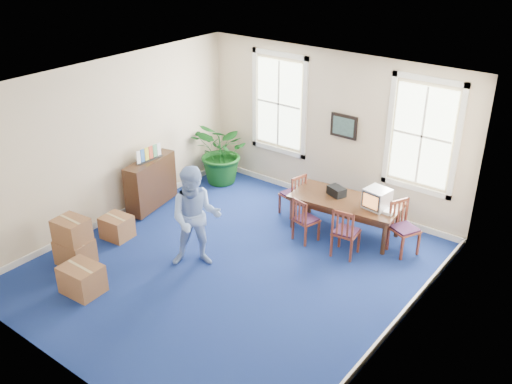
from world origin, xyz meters
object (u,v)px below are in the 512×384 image
Objects in this scene: potted_plant at (223,153)px; man at (196,218)px; cardboard_boxes at (87,242)px; credenza at (151,184)px; conference_table at (344,216)px; crt_tv at (377,199)px; chair_near_left at (306,219)px.

man is at bearing -57.50° from potted_plant.
cardboard_boxes is at bearing 179.90° from man.
potted_plant reaches higher than credenza.
credenza reaches higher than conference_table.
potted_plant is (0.42, 1.82, 0.22)m from credenza.
conference_table is 3.32m from potted_plant.
conference_table is 0.81m from crt_tv.
conference_table is 1.12× the size of man.
conference_table is at bearing 21.06° from man.
cardboard_boxes is at bearing 63.52° from chair_near_left.
chair_near_left is at bearing 2.79° from credenza.
man is (-1.48, -2.53, 0.57)m from conference_table.
credenza is 2.31m from cardboard_boxes.
man is 1.15× the size of cardboard_boxes.
chair_near_left is 2.17m from man.
conference_table is 2.33× the size of chair_near_left.
crt_tv is 4.60m from credenza.
chair_near_left is 3.38m from credenza.
man is at bearing -35.72° from credenza.
credenza reaches higher than cardboard_boxes.
man is at bearing -120.42° from crt_tv.
conference_table is 4.75m from cardboard_boxes.
conference_table is at bearing -167.02° from crt_tv.
potted_plant is at bearing 65.77° from credenza.
credenza is at bearing 27.71° from chair_near_left.
cardboard_boxes is (-2.54, -3.01, 0.02)m from chair_near_left.
conference_table is 2.99m from man.
conference_table is at bearing -5.19° from potted_plant.
crt_tv is 0.30× the size of potted_plant.
chair_near_left is at bearing -19.20° from potted_plant.
credenza is (-2.22, 1.01, -0.40)m from man.
credenza is at bearing 108.72° from cardboard_boxes.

